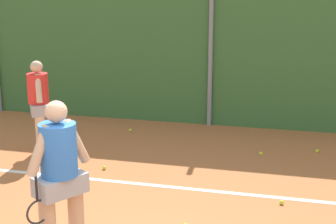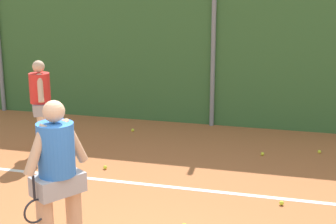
# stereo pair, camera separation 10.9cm
# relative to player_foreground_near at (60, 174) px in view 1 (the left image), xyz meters

# --- Properties ---
(ground_plane) EXTENTS (28.12, 28.12, 0.00)m
(ground_plane) POSITION_rel_player_foreground_near_xyz_m (0.67, 1.52, -1.08)
(ground_plane) COLOR #B76638
(hedge_fence_backdrop) EXTENTS (18.28, 0.25, 3.29)m
(hedge_fence_backdrop) POSITION_rel_player_foreground_near_xyz_m (0.67, 6.24, 0.57)
(hedge_fence_backdrop) COLOR #386633
(hedge_fence_backdrop) RESTS_ON ground_plane
(fence_post_center) EXTENTS (0.10, 0.10, 3.63)m
(fence_post_center) POSITION_rel_player_foreground_near_xyz_m (0.67, 6.07, 0.74)
(fence_post_center) COLOR gray
(fence_post_center) RESTS_ON ground_plane
(court_baseline_paint) EXTENTS (13.36, 0.10, 0.01)m
(court_baseline_paint) POSITION_rel_player_foreground_near_xyz_m (0.67, 2.42, -1.07)
(court_baseline_paint) COLOR white
(court_baseline_paint) RESTS_ON ground_plane
(player_foreground_near) EXTENTS (0.58, 0.78, 1.92)m
(player_foreground_near) POSITION_rel_player_foreground_near_xyz_m (0.00, 0.00, 0.00)
(player_foreground_near) COLOR tan
(player_foreground_near) RESTS_ON ground_plane
(player_backcourt_far) EXTENTS (0.53, 0.65, 1.77)m
(player_backcourt_far) POSITION_rel_player_foreground_near_xyz_m (-2.06, 3.40, -0.09)
(player_backcourt_far) COLOR beige
(player_backcourt_far) RESTS_ON ground_plane
(tennis_ball_1) EXTENTS (0.07, 0.07, 0.07)m
(tennis_ball_1) POSITION_rel_player_foreground_near_xyz_m (-0.62, 2.89, -1.05)
(tennis_ball_1) COLOR #CCDB33
(tennis_ball_1) RESTS_ON ground_plane
(tennis_ball_3) EXTENTS (0.07, 0.07, 0.07)m
(tennis_ball_3) POSITION_rel_player_foreground_near_xyz_m (1.96, 4.31, -1.05)
(tennis_ball_3) COLOR #CCDB33
(tennis_ball_3) RESTS_ON ground_plane
(tennis_ball_4) EXTENTS (0.07, 0.07, 0.07)m
(tennis_ball_4) POSITION_rel_player_foreground_near_xyz_m (2.41, 2.20, -1.05)
(tennis_ball_4) COLOR #CCDB33
(tennis_ball_4) RESTS_ON ground_plane
(tennis_ball_5) EXTENTS (0.07, 0.07, 0.07)m
(tennis_ball_5) POSITION_rel_player_foreground_near_xyz_m (-0.89, 5.16, -1.05)
(tennis_ball_5) COLOR #CCDB33
(tennis_ball_5) RESTS_ON ground_plane
(tennis_ball_8) EXTENTS (0.07, 0.07, 0.07)m
(tennis_ball_8) POSITION_rel_player_foreground_near_xyz_m (2.98, 4.71, -1.05)
(tennis_ball_8) COLOR #CCDB33
(tennis_ball_8) RESTS_ON ground_plane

